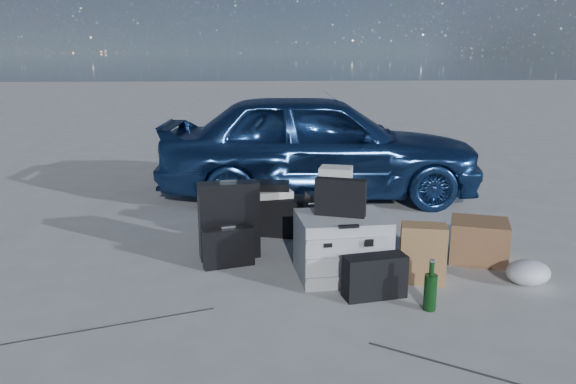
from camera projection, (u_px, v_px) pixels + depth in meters
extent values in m
plane|color=#B1B1AC|center=(311.00, 291.00, 3.88)|extent=(60.00, 60.00, 0.00)
imported|color=navy|center=(319.00, 145.00, 6.29)|extent=(3.61, 1.63, 1.20)
cube|color=#A5A7AA|center=(341.00, 246.00, 4.10)|extent=(0.67, 0.57, 0.46)
cube|color=black|center=(340.00, 197.00, 4.02)|extent=(0.37, 0.21, 0.27)
cube|color=black|center=(229.00, 248.00, 4.29)|extent=(0.40, 0.19, 0.31)
cube|color=black|center=(229.00, 220.00, 4.46)|extent=(0.50, 0.26, 0.62)
cube|color=black|center=(333.00, 223.00, 4.55)|extent=(0.45, 0.22, 0.52)
cube|color=beige|center=(336.00, 179.00, 4.47)|extent=(0.30, 0.26, 0.20)
cube|color=black|center=(270.00, 215.00, 5.10)|extent=(0.74, 0.49, 0.34)
cube|color=beige|center=(271.00, 193.00, 5.07)|extent=(0.40, 0.33, 0.06)
cube|color=black|center=(272.00, 186.00, 5.07)|extent=(0.33, 0.25, 0.07)
cube|color=#9D7244|center=(423.00, 253.00, 4.00)|extent=(0.35, 0.26, 0.42)
cube|color=brown|center=(479.00, 241.00, 4.42)|extent=(0.54, 0.51, 0.32)
ellipsoid|color=silver|center=(528.00, 272.00, 3.98)|extent=(0.36, 0.32, 0.18)
cube|color=black|center=(375.00, 276.00, 3.75)|extent=(0.44, 0.23, 0.29)
cylinder|color=black|center=(431.00, 286.00, 3.56)|extent=(0.10, 0.10, 0.33)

